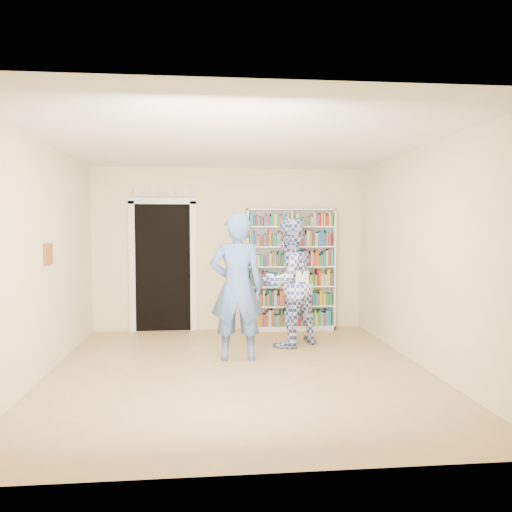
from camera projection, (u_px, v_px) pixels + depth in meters
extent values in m
plane|color=#AB8652|center=(239.00, 371.00, 5.95)|extent=(5.00, 5.00, 0.00)
plane|color=white|center=(239.00, 143.00, 5.80)|extent=(5.00, 5.00, 0.00)
plane|color=#F7E3AA|center=(229.00, 249.00, 8.35)|extent=(4.50, 0.00, 4.50)
plane|color=#F7E3AA|center=(41.00, 260.00, 5.65)|extent=(0.00, 5.00, 5.00)
plane|color=#F7E3AA|center=(423.00, 257.00, 6.09)|extent=(0.00, 5.00, 5.00)
cube|color=white|center=(291.00, 270.00, 8.32)|extent=(1.47, 0.28, 2.02)
cube|color=white|center=(291.00, 270.00, 8.32)|extent=(0.02, 0.28, 2.02)
cube|color=black|center=(163.00, 268.00, 8.25)|extent=(0.90, 0.03, 2.10)
cube|color=white|center=(132.00, 268.00, 8.18)|extent=(0.10, 0.06, 2.20)
cube|color=white|center=(193.00, 268.00, 8.28)|extent=(0.10, 0.06, 2.20)
cube|color=white|center=(162.00, 201.00, 8.17)|extent=(1.10, 0.06, 0.10)
cube|color=white|center=(162.00, 195.00, 8.16)|extent=(1.10, 0.08, 0.02)
cube|color=brown|center=(48.00, 254.00, 5.85)|extent=(0.03, 0.25, 0.25)
imported|color=#5070B1|center=(237.00, 287.00, 6.41)|extent=(0.71, 0.48, 1.89)
imported|color=#324199|center=(289.00, 282.00, 7.18)|extent=(1.13, 1.07, 1.85)
cube|color=white|center=(302.00, 281.00, 6.97)|extent=(0.20, 0.06, 0.29)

